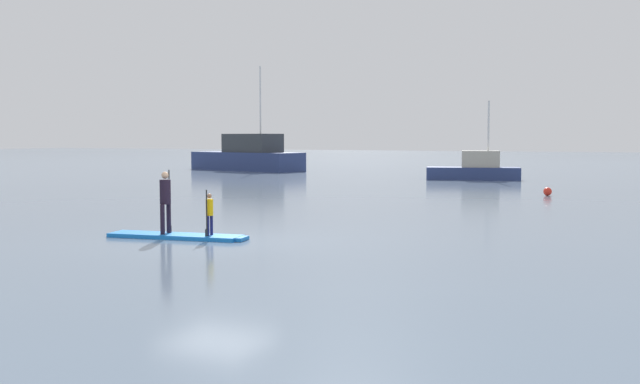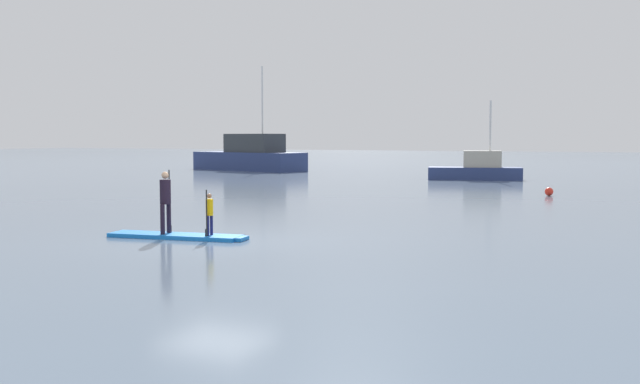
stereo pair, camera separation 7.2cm
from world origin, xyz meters
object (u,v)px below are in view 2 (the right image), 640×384
Objects in this scene: mooring_buoy_near at (549,192)px; motor_boat_small_navy at (250,156)px; fishing_boat_green_midground at (477,169)px; paddler_adult at (166,198)px; paddleboard_near at (178,236)px; paddler_child_solo at (209,212)px.

motor_boat_small_navy is at bearing 146.70° from mooring_buoy_near.
paddler_adult is at bearing -91.94° from fishing_boat_green_midground.
paddler_child_solo is at bearing 7.48° from paddleboard_near.
fishing_boat_green_midground reaches higher than paddleboard_near.
paddleboard_near is 38.40m from motor_boat_small_navy.
paddler_adult reaches higher than paddler_child_solo.
paddler_adult is 0.28× the size of fishing_boat_green_midground.
paddleboard_near is 1.00m from paddler_adult.
paddleboard_near is at bearing 7.23° from paddler_adult.
paddler_adult is 1.24m from paddler_child_solo.
paddleboard_near is at bearing -109.47° from mooring_buoy_near.
fishing_boat_green_midground is 12.22m from mooring_buoy_near.
paddler_child_solo is 0.20× the size of fishing_boat_green_midground.
paddler_child_solo is 18.71m from mooring_buoy_near.
fishing_boat_green_midground is at bearing 88.06° from paddler_adult.
fishing_boat_green_midground is (0.98, 28.83, -0.36)m from paddler_adult.
paddler_adult is 28.85m from fishing_boat_green_midground.
paddler_adult reaches higher than paddleboard_near.
mooring_buoy_near is at bearing 69.65° from paddler_adult.
fishing_boat_green_midground reaches higher than paddler_child_solo.
fishing_boat_green_midground is (0.65, 28.79, 0.58)m from paddleboard_near.
fishing_boat_green_midground is (-0.22, 28.67, -0.05)m from paddler_child_solo.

